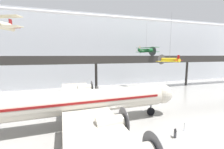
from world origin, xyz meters
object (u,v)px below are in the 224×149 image
suspended_plane_yellow_lowwing (169,60)px  info_sign_pedestal (175,134)px  airliner_silver_main (77,103)px  suspended_plane_green_biplane (146,50)px  stanchion_barrier (184,128)px

suspended_plane_yellow_lowwing → info_sign_pedestal: (-8.98, -13.25, -8.42)m
airliner_silver_main → suspended_plane_green_biplane: size_ratio=3.91×
suspended_plane_green_biplane → stanchion_barrier: suspended_plane_green_biplane is taller
info_sign_pedestal → suspended_plane_green_biplane: bearing=85.2°
suspended_plane_yellow_lowwing → airliner_silver_main: bearing=100.0°
airliner_silver_main → stanchion_barrier: size_ratio=33.22×
airliner_silver_main → stanchion_barrier: (13.48, -5.33, -3.10)m
suspended_plane_green_biplane → stanchion_barrier: (-7.75, -24.05, -10.95)m
info_sign_pedestal → airliner_silver_main: bearing=167.0°
airliner_silver_main → stanchion_barrier: bearing=-23.3°
airliner_silver_main → suspended_plane_yellow_lowwing: bearing=17.0°
suspended_plane_green_biplane → info_sign_pedestal: bearing=-132.6°
suspended_plane_green_biplane → info_sign_pedestal: 29.22m
suspended_plane_green_biplane → airliner_silver_main: bearing=-159.3°
suspended_plane_green_biplane → info_sign_pedestal: suspended_plane_green_biplane is taller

